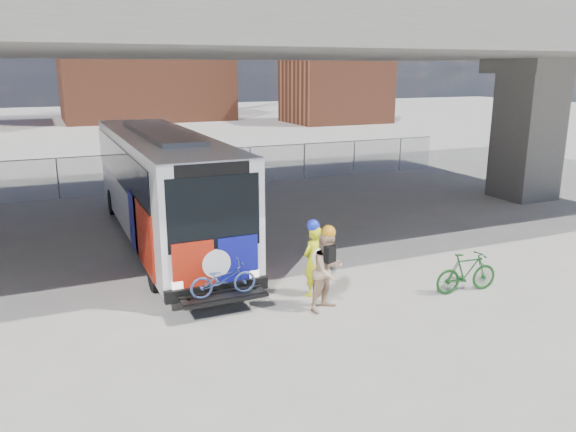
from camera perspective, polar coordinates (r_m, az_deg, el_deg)
ground at (r=16.29m, az=-2.50°, el=-5.33°), size 160.00×160.00×0.00m
bus at (r=18.95m, az=-12.71°, el=3.80°), size 2.67×12.90×3.69m
overpass at (r=19.12m, az=-7.32°, el=17.49°), size 40.00×16.00×7.95m
chainlink_fence at (r=27.17m, az=-11.85°, el=5.59°), size 30.00×0.06×30.00m
brick_buildings at (r=62.86m, az=-18.19°, el=13.85°), size 54.00×22.00×12.00m
smokestack at (r=72.31m, az=-8.56°, el=20.04°), size 2.20×2.20×25.00m
bollard at (r=14.26m, az=2.75°, el=-5.40°), size 0.33×0.33×1.27m
cyclist_hivis at (r=14.14m, az=2.53°, el=-4.39°), size 0.79×0.69×1.99m
cyclist_tan at (r=13.32m, az=4.08°, el=-5.51°), size 1.13×1.02×2.08m
bike_parked at (r=15.14m, az=17.68°, el=-5.50°), size 1.81×0.66×1.06m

